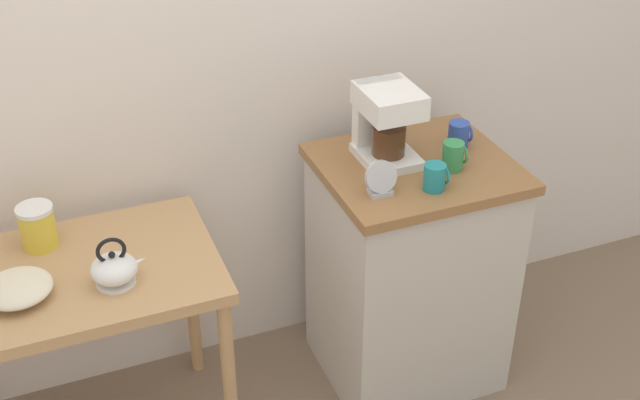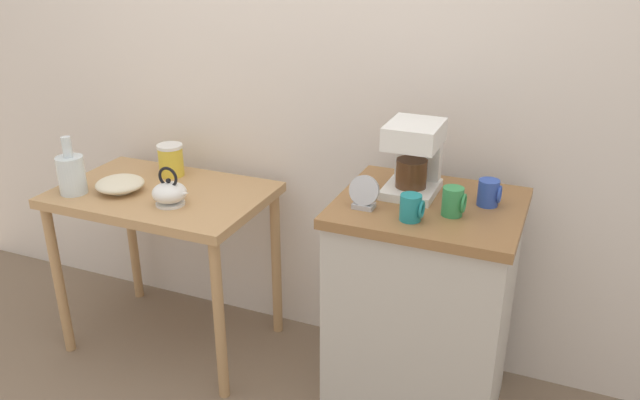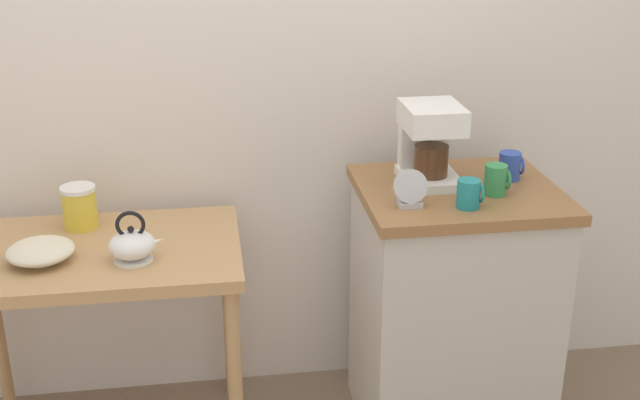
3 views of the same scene
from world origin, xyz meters
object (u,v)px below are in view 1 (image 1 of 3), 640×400
canister_enamel (38,227)px  coffee_maker (385,120)px  mug_dark_teal (435,177)px  table_clock (381,180)px  bowl_stoneware (17,288)px  teakettle (115,269)px  mug_tall_green (454,156)px  mug_blue (459,135)px

canister_enamel → coffee_maker: (1.13, -0.12, 0.22)m
mug_dark_teal → table_clock: size_ratio=0.75×
canister_enamel → coffee_maker: size_ratio=0.55×
canister_enamel → bowl_stoneware: bearing=-109.3°
teakettle → bowl_stoneware: bearing=173.3°
bowl_stoneware → mug_tall_green: bearing=-1.0°
teakettle → canister_enamel: size_ratio=1.17×
mug_tall_green → table_clock: size_ratio=0.84×
teakettle → coffee_maker: coffee_maker is taller
mug_blue → table_clock: 0.43m
teakettle → coffee_maker: size_ratio=0.65×
teakettle → canister_enamel: bearing=123.8°
teakettle → mug_tall_green: mug_tall_green is taller
teakettle → table_clock: (0.83, -0.05, 0.15)m
coffee_maker → mug_dark_teal: bearing=-76.3°
canister_enamel → mug_tall_green: bearing=-11.7°
teakettle → mug_tall_green: size_ratio=1.73×
canister_enamel → mug_dark_teal: mug_dark_teal is taller
mug_tall_green → table_clock: table_clock is taller
mug_dark_teal → mug_blue: bearing=46.1°
table_clock → mug_blue: bearing=25.9°
bowl_stoneware → mug_dark_teal: mug_dark_teal is taller
coffee_maker → mug_blue: bearing=-5.2°
mug_tall_green → canister_enamel: bearing=168.3°
mug_tall_green → mug_dark_teal: bearing=-142.1°
bowl_stoneware → canister_enamel: size_ratio=1.39×
canister_enamel → table_clock: (1.02, -0.33, 0.13)m
bowl_stoneware → mug_blue: mug_blue is taller
teakettle → table_clock: table_clock is taller
coffee_maker → canister_enamel: bearing=174.0°
mug_dark_teal → mug_tall_green: (0.12, 0.09, 0.00)m
mug_tall_green → bowl_stoneware: bearing=179.0°
bowl_stoneware → coffee_maker: size_ratio=0.77×
bowl_stoneware → mug_blue: size_ratio=2.19×
teakettle → mug_dark_teal: 1.01m
mug_blue → teakettle: bearing=-173.6°
canister_enamel → table_clock: size_ratio=1.23×
canister_enamel → table_clock: bearing=-18.0°
mug_dark_teal → table_clock: 0.18m
bowl_stoneware → table_clock: bearing=-4.3°
bowl_stoneware → mug_dark_teal: bearing=-5.2°
bowl_stoneware → mug_blue: (1.49, 0.10, 0.16)m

